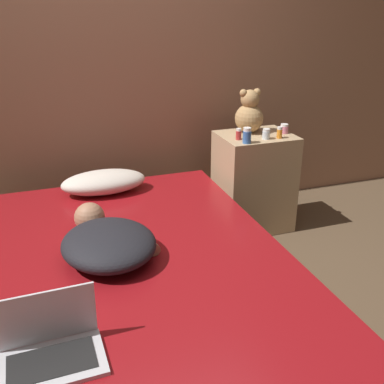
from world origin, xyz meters
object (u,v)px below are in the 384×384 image
person_lying (107,241)px  bottle_clear (266,134)px  laptop (50,346)px  bottle_red (239,134)px  pillow (104,182)px  bottle_orange (280,133)px  bottle_blue (247,136)px  teddy_bear (249,114)px  bottle_pink (284,129)px

person_lying → bottle_clear: 1.37m
laptop → bottle_red: (1.30, 1.32, 0.27)m
bottle_clear → bottle_red: bearing=164.8°
bottle_red → pillow: bearing=174.8°
laptop → bottle_orange: bottle_orange is taller
bottle_blue → bottle_orange: (0.26, 0.03, -0.01)m
bottle_red → bottle_orange: bearing=-12.4°
bottle_clear → bottle_orange: 0.09m
bottle_orange → teddy_bear: bearing=122.5°
bottle_red → bottle_clear: bearing=-15.2°
pillow → person_lying: bearing=-97.7°
bottle_clear → teddy_bear: bearing=100.8°
bottle_pink → bottle_orange: size_ratio=0.84×
bottle_clear → person_lying: bearing=-150.9°
bottle_clear → bottle_orange: (0.09, -0.01, 0.00)m
bottle_blue → bottle_orange: bottle_blue is taller
teddy_bear → bottle_clear: teddy_bear is taller
pillow → bottle_clear: 1.11m
pillow → bottle_red: bottle_red is taller
bottle_red → laptop: bearing=-134.5°
laptop → teddy_bear: bearing=44.0°
bottle_clear → bottle_orange: bearing=-7.0°
pillow → teddy_bear: teddy_bear is taller
bottle_clear → bottle_pink: bearing=25.2°
pillow → bottle_pink: size_ratio=8.28×
bottle_blue → bottle_pink: bearing=20.7°
bottle_pink → bottle_red: 0.37m
bottle_pink → bottle_orange: bearing=-133.3°
laptop → bottle_red: 1.87m
bottle_clear → bottle_blue: bearing=-164.8°
bottle_blue → teddy_bear: bearing=61.9°
laptop → pillow: bearing=72.4°
teddy_bear → bottle_pink: size_ratio=4.68×
pillow → bottle_orange: bottle_orange is taller
laptop → bottle_blue: size_ratio=3.49×
bottle_blue → bottle_red: size_ratio=1.36×
bottle_pink → bottle_orange: 0.14m
teddy_bear → bottle_red: bearing=-134.6°
pillow → bottle_orange: (1.16, -0.14, 0.25)m
laptop → bottle_pink: 2.16m
person_lying → bottle_red: bottle_red is taller
teddy_bear → bottle_pink: 0.27m
bottle_orange → person_lying: bearing=-153.2°
laptop → bottle_clear: 1.97m
teddy_bear → bottle_orange: (0.13, -0.20, -0.09)m
pillow → bottle_blue: size_ratio=5.23×
bottle_blue → bottle_orange: size_ratio=1.32×
bottle_red → person_lying: bearing=-144.9°
pillow → person_lying: 0.79m
bottle_pink → bottle_red: size_ratio=0.86×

